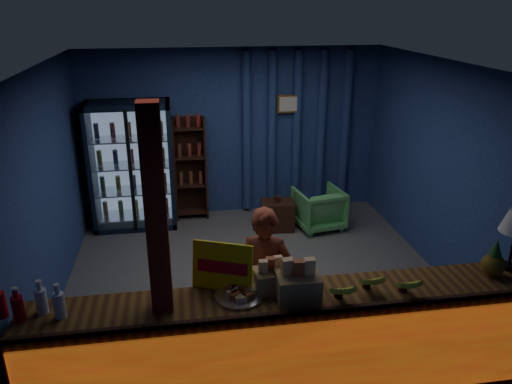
% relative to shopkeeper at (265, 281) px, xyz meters
% --- Properties ---
extents(ground, '(4.60, 4.60, 0.00)m').
position_rel_shopkeeper_xyz_m(ground, '(0.12, 1.29, -0.74)').
color(ground, '#515154').
rests_on(ground, ground).
extents(room_walls, '(4.60, 4.60, 4.60)m').
position_rel_shopkeeper_xyz_m(room_walls, '(0.12, 1.29, 0.83)').
color(room_walls, navy).
rests_on(room_walls, ground).
extents(counter, '(4.40, 0.57, 0.99)m').
position_rel_shopkeeper_xyz_m(counter, '(0.12, -0.62, -0.26)').
color(counter, brown).
rests_on(counter, ground).
extents(support_post, '(0.16, 0.16, 2.60)m').
position_rel_shopkeeper_xyz_m(support_post, '(-0.93, -0.61, 0.56)').
color(support_post, maroon).
rests_on(support_post, ground).
extents(beverage_cooler, '(1.20, 0.62, 1.90)m').
position_rel_shopkeeper_xyz_m(beverage_cooler, '(-1.43, 3.21, 0.20)').
color(beverage_cooler, black).
rests_on(beverage_cooler, ground).
extents(bottle_shelf, '(0.50, 0.28, 1.60)m').
position_rel_shopkeeper_xyz_m(bottle_shelf, '(-0.58, 3.35, 0.06)').
color(bottle_shelf, '#351A11').
rests_on(bottle_shelf, ground).
extents(curtain_folds, '(1.74, 0.14, 2.50)m').
position_rel_shopkeeper_xyz_m(curtain_folds, '(1.12, 3.43, 0.56)').
color(curtain_folds, navy).
rests_on(curtain_folds, room_walls).
extents(framed_picture, '(0.36, 0.04, 0.28)m').
position_rel_shopkeeper_xyz_m(framed_picture, '(0.97, 3.39, 1.01)').
color(framed_picture, gold).
rests_on(framed_picture, room_walls).
extents(shopkeeper, '(0.62, 0.50, 1.47)m').
position_rel_shopkeeper_xyz_m(shopkeeper, '(0.00, 0.00, 0.00)').
color(shopkeeper, maroon).
rests_on(shopkeeper, ground).
extents(green_chair, '(0.76, 0.78, 0.62)m').
position_rel_shopkeeper_xyz_m(green_chair, '(1.29, 2.62, -0.43)').
color(green_chair, '#5CB963').
rests_on(green_chair, ground).
extents(side_table, '(0.52, 0.40, 0.53)m').
position_rel_shopkeeper_xyz_m(side_table, '(0.66, 2.66, -0.51)').
color(side_table, '#351A11').
rests_on(side_table, ground).
extents(yellow_sign, '(0.51, 0.29, 0.41)m').
position_rel_shopkeeper_xyz_m(yellow_sign, '(-0.43, -0.39, 0.42)').
color(yellow_sign, '#D7C40B').
rests_on(yellow_sign, counter).
extents(soda_bottles, '(0.54, 0.17, 0.29)m').
position_rel_shopkeeper_xyz_m(soda_bottles, '(-1.93, -0.57, 0.33)').
color(soda_bottles, '#B10B18').
rests_on(soda_bottles, counter).
extents(snack_box_left, '(0.35, 0.29, 0.37)m').
position_rel_shopkeeper_xyz_m(snack_box_left, '(0.15, -0.65, 0.34)').
color(snack_box_left, '#9C754B').
rests_on(snack_box_left, counter).
extents(snack_box_centre, '(0.30, 0.25, 0.29)m').
position_rel_shopkeeper_xyz_m(snack_box_centre, '(-0.04, -0.47, 0.32)').
color(snack_box_centre, '#9C754B').
rests_on(snack_box_centre, counter).
extents(pastry_tray, '(0.41, 0.41, 0.07)m').
position_rel_shopkeeper_xyz_m(pastry_tray, '(-0.31, -0.55, 0.24)').
color(pastry_tray, silver).
rests_on(pastry_tray, counter).
extents(banana_bunches, '(1.09, 0.31, 0.18)m').
position_rel_shopkeeper_xyz_m(banana_bunches, '(0.64, -0.67, 0.30)').
color(banana_bunches, gold).
rests_on(banana_bunches, counter).
extents(pineapple, '(0.20, 0.20, 0.35)m').
position_rel_shopkeeper_xyz_m(pineapple, '(1.94, -0.57, 0.36)').
color(pineapple, '#875C18').
rests_on(pineapple, counter).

